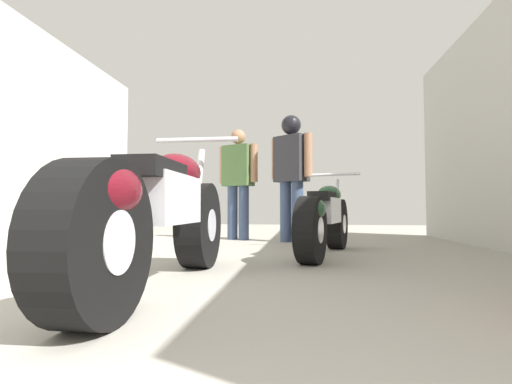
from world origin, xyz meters
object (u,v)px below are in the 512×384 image
motorcycle_black_naked (325,218)px  mechanic_in_blue (238,177)px  motorcycle_maroon_cruiser (162,215)px  mechanic_with_helmet (291,166)px

motorcycle_black_naked → mechanic_in_blue: (-1.15, 1.74, 0.56)m
motorcycle_maroon_cruiser → motorcycle_black_naked: bearing=58.4°
motorcycle_maroon_cruiser → mechanic_in_blue: mechanic_in_blue is taller
motorcycle_black_naked → mechanic_with_helmet: size_ratio=1.04×
mechanic_in_blue → mechanic_with_helmet: 0.86m
mechanic_in_blue → mechanic_with_helmet: (0.79, -0.32, 0.12)m
motorcycle_black_naked → motorcycle_maroon_cruiser: bearing=-121.6°
motorcycle_black_naked → mechanic_with_helmet: 1.62m
motorcycle_maroon_cruiser → mechanic_in_blue: bearing=92.3°
motorcycle_maroon_cruiser → mechanic_with_helmet: size_ratio=1.23×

